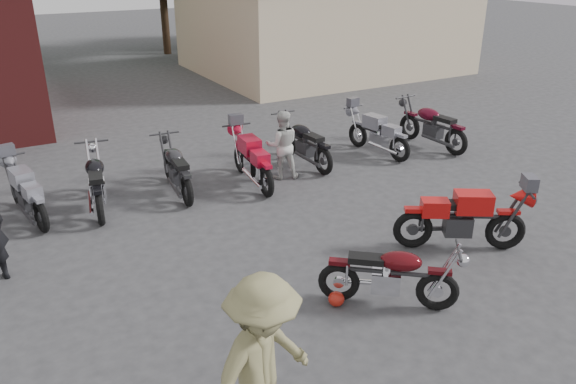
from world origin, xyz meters
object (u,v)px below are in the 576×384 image
row_bike_1 (26,190)px  row_bike_4 (252,157)px  vintage_motorcycle (392,272)px  helmet (336,299)px  row_bike_3 (176,166)px  row_bike_2 (96,179)px  person_light (282,145)px  row_bike_6 (377,131)px  row_bike_5 (304,140)px  person_tan (264,367)px  row_bike_7 (432,123)px  sportbike (464,215)px

row_bike_1 → row_bike_4: 4.42m
vintage_motorcycle → row_bike_4: bearing=125.9°
helmet → row_bike_3: 5.06m
row_bike_2 → row_bike_4: size_ratio=1.00×
vintage_motorcycle → person_light: size_ratio=1.25×
row_bike_2 → row_bike_6: size_ratio=1.06×
row_bike_5 → row_bike_6: bearing=-99.5°
vintage_motorcycle → row_bike_6: row_bike_6 is taller
helmet → row_bike_1: size_ratio=0.12×
vintage_motorcycle → row_bike_5: size_ratio=0.93×
vintage_motorcycle → row_bike_5: bearing=110.5°
person_tan → row_bike_3: person_tan is taller
row_bike_1 → row_bike_6: size_ratio=0.99×
vintage_motorcycle → row_bike_7: (5.38, 5.03, 0.08)m
helmet → row_bike_7: row_bike_7 is taller
person_light → row_bike_1: person_light is taller
person_light → row_bike_7: bearing=-160.0°
row_bike_7 → row_bike_2: bearing=82.8°
sportbike → row_bike_1: (-6.17, 4.83, -0.05)m
sportbike → row_bike_3: size_ratio=1.06×
sportbike → row_bike_4: bearing=144.1°
vintage_motorcycle → sportbike: 2.22m
helmet → row_bike_6: size_ratio=0.12×
row_bike_3 → row_bike_6: bearing=-86.2°
helmet → row_bike_5: (2.56, 5.14, 0.48)m
row_bike_6 → row_bike_2: bearing=81.1°
vintage_motorcycle → person_tan: size_ratio=0.95×
helmet → row_bike_7: (6.04, 4.67, 0.52)m
row_bike_7 → sportbike: bearing=137.9°
person_light → row_bike_5: bearing=-130.6°
helmet → row_bike_6: row_bike_6 is taller
helmet → row_bike_7: bearing=37.7°
sportbike → row_bike_1: 7.83m
row_bike_2 → row_bike_1: bearing=92.8°
vintage_motorcycle → helmet: vintage_motorcycle is taller
row_bike_7 → row_bike_5: bearing=77.6°
sportbike → row_bike_2: 6.79m
row_bike_2 → row_bike_3: bearing=-81.2°
vintage_motorcycle → row_bike_4: row_bike_4 is taller
person_light → sportbike: bearing=123.5°
vintage_motorcycle → row_bike_3: (-1.24, 5.37, 0.03)m
sportbike → row_bike_2: size_ratio=1.02×
vintage_motorcycle → helmet: bearing=-169.0°
row_bike_4 → row_bike_7: row_bike_7 is taller
row_bike_3 → row_bike_5: 3.14m
vintage_motorcycle → row_bike_7: bearing=82.6°
row_bike_2 → row_bike_7: (8.21, -0.36, 0.02)m
vintage_motorcycle → person_tan: bearing=-114.1°
person_tan → row_bike_4: size_ratio=0.96×
person_light → row_bike_3: size_ratio=0.76×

